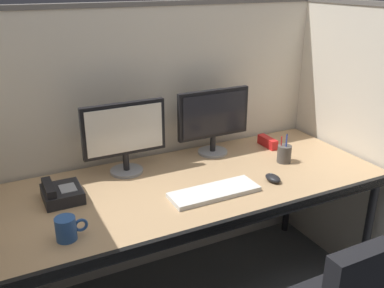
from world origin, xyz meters
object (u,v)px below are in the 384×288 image
(red_stapler, at_px, (268,142))
(desk_phone, at_px, (61,193))
(pen_cup, at_px, (284,154))
(computer_mouse, at_px, (273,178))
(monitor_right, at_px, (214,117))
(coffee_mug, at_px, (67,229))
(monitor_left, at_px, (124,133))
(desk, at_px, (198,191))
(keyboard_main, at_px, (214,192))

(red_stapler, xyz_separation_m, desk_phone, (-1.23, -0.12, 0.01))
(pen_cup, bearing_deg, computer_mouse, -139.82)
(monitor_right, xyz_separation_m, coffee_mug, (-0.93, -0.50, -0.17))
(monitor_left, height_order, monitor_right, same)
(monitor_right, xyz_separation_m, pen_cup, (0.29, -0.29, -0.17))
(desk, xyz_separation_m, red_stapler, (0.59, 0.23, 0.08))
(desk, xyz_separation_m, coffee_mug, (-0.68, -0.21, 0.10))
(keyboard_main, bearing_deg, desk_phone, 157.82)
(monitor_left, relative_size, red_stapler, 2.87)
(monitor_left, distance_m, coffee_mug, 0.65)
(desk_phone, relative_size, pen_cup, 1.16)
(desk, bearing_deg, red_stapler, 21.42)
(desk, height_order, computer_mouse, computer_mouse)
(keyboard_main, relative_size, coffee_mug, 3.41)
(desk_phone, bearing_deg, pen_cup, -5.48)
(monitor_left, height_order, red_stapler, monitor_left)
(monitor_right, relative_size, red_stapler, 2.87)
(monitor_left, distance_m, desk_phone, 0.43)
(red_stapler, relative_size, pen_cup, 0.92)
(desk_phone, distance_m, coffee_mug, 0.33)
(monitor_left, xyz_separation_m, coffee_mug, (-0.40, -0.48, -0.17))
(coffee_mug, bearing_deg, monitor_left, 50.16)
(monitor_right, relative_size, keyboard_main, 1.00)
(pen_cup, bearing_deg, monitor_left, 162.22)
(desk_phone, distance_m, pen_cup, 1.18)
(desk, bearing_deg, monitor_left, 136.52)
(red_stapler, bearing_deg, desk_phone, -174.64)
(pen_cup, bearing_deg, coffee_mug, -169.85)
(monitor_right, xyz_separation_m, keyboard_main, (-0.24, -0.44, -0.20))
(red_stapler, bearing_deg, desk, -158.58)
(pen_cup, relative_size, coffee_mug, 1.30)
(desk, height_order, monitor_right, monitor_right)
(keyboard_main, relative_size, computer_mouse, 4.48)
(pen_cup, height_order, coffee_mug, pen_cup)
(desk, height_order, pen_cup, pen_cup)
(desk, height_order, coffee_mug, coffee_mug)
(desk, relative_size, monitor_left, 4.42)
(monitor_left, height_order, keyboard_main, monitor_left)
(pen_cup, bearing_deg, desk_phone, 174.52)
(monitor_right, distance_m, coffee_mug, 1.07)
(red_stapler, bearing_deg, computer_mouse, -122.71)
(desk, distance_m, monitor_right, 0.46)
(desk, height_order, red_stapler, red_stapler)
(monitor_left, bearing_deg, red_stapler, -2.16)
(monitor_right, bearing_deg, desk, -130.68)
(desk, relative_size, pen_cup, 11.61)
(desk_phone, relative_size, coffee_mug, 1.51)
(pen_cup, bearing_deg, red_stapler, 76.12)
(monitor_right, bearing_deg, red_stapler, -9.43)
(keyboard_main, distance_m, pen_cup, 0.55)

